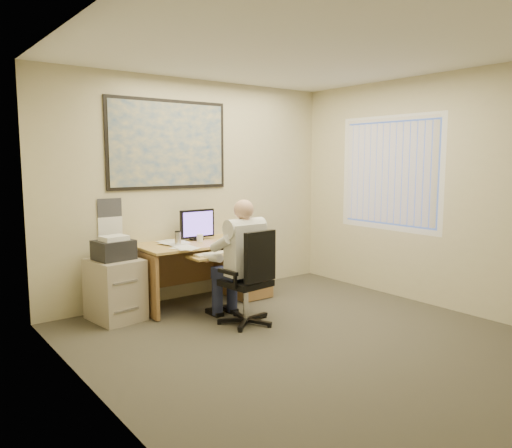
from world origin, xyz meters
TOP-DOWN VIEW (x-y plane):
  - room_shell at (0.00, 0.00)m, footprint 4.00×4.50m
  - desk at (0.22, 1.90)m, footprint 1.60×0.97m
  - world_map at (-0.36, 2.23)m, footprint 1.56×0.03m
  - wall_calendar at (-1.11, 2.24)m, footprint 0.28×0.01m
  - window_blinds at (1.97, 0.80)m, footprint 0.06×1.40m
  - filing_cabinet at (-1.21, 1.90)m, footprint 0.54×0.63m
  - office_chair at (-0.17, 0.89)m, footprint 0.66×0.66m
  - person at (-0.17, 0.97)m, footprint 0.57×0.81m

SIDE VIEW (x-z plane):
  - office_chair at x=-0.17m, z-range -0.21..0.80m
  - filing_cabinet at x=-1.21m, z-range -0.07..0.85m
  - desk at x=0.22m, z-range -0.12..1.00m
  - person at x=-0.17m, z-range 0.00..1.31m
  - wall_calendar at x=-1.11m, z-range 0.87..1.29m
  - room_shell at x=0.00m, z-range 0.00..2.70m
  - window_blinds at x=1.97m, z-range 0.90..2.20m
  - world_map at x=-0.36m, z-range 1.37..2.43m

